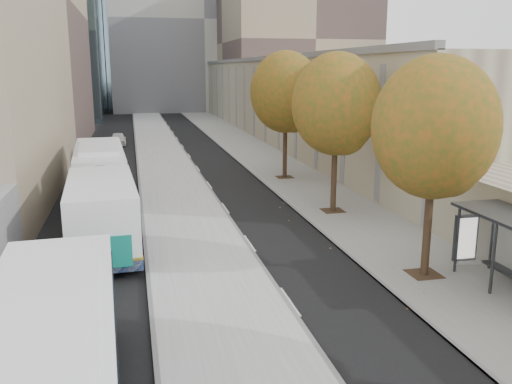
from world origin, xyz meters
name	(u,v)px	position (x,y,z in m)	size (l,w,h in m)	color
bus_platform	(168,171)	(-3.88, 35.00, 0.07)	(4.25, 150.00, 0.15)	#A4A4A4
sidewalk	(277,167)	(4.12, 35.00, 0.04)	(4.75, 150.00, 0.08)	gray
building_tan	(304,94)	(15.50, 64.00, 4.00)	(18.00, 92.00, 8.00)	gray
building_far_block	(198,23)	(6.00, 96.00, 15.00)	(30.00, 18.00, 30.00)	#ADA99F
tree_c	(435,128)	(3.60, 13.00, 5.25)	(4.20, 4.20, 7.28)	black
tree_d	(336,104)	(3.60, 22.00, 5.47)	(4.40, 4.40, 7.60)	black
tree_e	(286,92)	(3.60, 31.00, 5.69)	(4.60, 4.60, 7.92)	black
bus_far	(101,186)	(-7.83, 23.54, 1.59)	(3.53, 17.62, 2.92)	white
distant_car	(118,139)	(-7.53, 50.04, 0.60)	(1.41, 3.49, 1.19)	white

